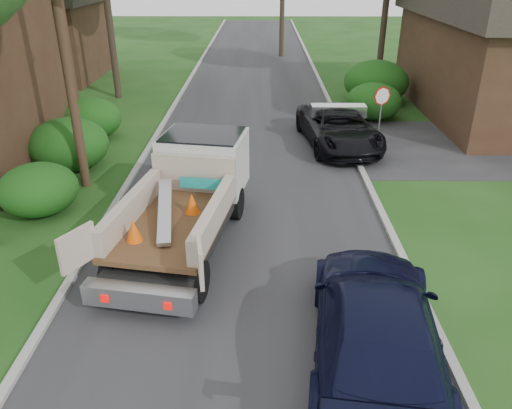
{
  "coord_description": "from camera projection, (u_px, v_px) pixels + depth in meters",
  "views": [
    {
      "loc": [
        0.45,
        -10.46,
        6.96
      ],
      "look_at": [
        0.32,
        1.17,
        1.2
      ],
      "focal_mm": 35.0,
      "sensor_mm": 36.0,
      "label": 1
    }
  ],
  "objects": [
    {
      "name": "road",
      "position": [
        251.0,
        138.0,
        21.43
      ],
      "size": [
        8.0,
        90.0,
        0.02
      ],
      "primitive_type": "cube",
      "color": "#28282B",
      "rests_on": "ground"
    },
    {
      "name": "curb_left",
      "position": [
        155.0,
        137.0,
        21.44
      ],
      "size": [
        0.2,
        90.0,
        0.12
      ],
      "primitive_type": "cube",
      "color": "#9E9E99",
      "rests_on": "ground"
    },
    {
      "name": "house_left_far",
      "position": [
        37.0,
        28.0,
        30.95
      ],
      "size": [
        7.56,
        7.56,
        6.0
      ],
      "color": "#3B2418",
      "rests_on": "ground"
    },
    {
      "name": "ground",
      "position": [
        243.0,
        268.0,
        12.47
      ],
      "size": [
        120.0,
        120.0,
        0.0
      ],
      "primitive_type": "plane",
      "color": "#184212",
      "rests_on": "ground"
    },
    {
      "name": "black_pickup",
      "position": [
        339.0,
        127.0,
        20.27
      ],
      "size": [
        3.31,
        5.91,
        1.56
      ],
      "primitive_type": "imported",
      "rotation": [
        0.0,
        0.0,
        0.13
      ],
      "color": "black",
      "rests_on": "ground"
    },
    {
      "name": "navy_suv",
      "position": [
        376.0,
        325.0,
        9.28
      ],
      "size": [
        3.09,
        6.04,
        1.68
      ],
      "primitive_type": "imported",
      "rotation": [
        0.0,
        0.0,
        3.01
      ],
      "color": "black",
      "rests_on": "ground"
    },
    {
      "name": "hedge_left_b",
      "position": [
        68.0,
        144.0,
        17.94
      ],
      "size": [
        2.86,
        2.86,
        1.87
      ],
      "primitive_type": "ellipsoid",
      "color": "#14410F",
      "rests_on": "ground"
    },
    {
      "name": "utility_pole",
      "position": [
        61.0,
        26.0,
        14.69
      ],
      "size": [
        2.42,
        1.25,
        10.0
      ],
      "color": "#382619",
      "rests_on": "ground"
    },
    {
      "name": "hedge_left_a",
      "position": [
        38.0,
        189.0,
        14.88
      ],
      "size": [
        2.34,
        2.34,
        1.53
      ],
      "primitive_type": "ellipsoid",
      "color": "#14410F",
      "rests_on": "ground"
    },
    {
      "name": "curb_right",
      "position": [
        346.0,
        137.0,
        21.36
      ],
      "size": [
        0.2,
        90.0,
        0.12
      ],
      "primitive_type": "cube",
      "color": "#9E9E99",
      "rests_on": "ground"
    },
    {
      "name": "stop_sign",
      "position": [
        381.0,
        104.0,
        19.69
      ],
      "size": [
        0.71,
        0.32,
        2.48
      ],
      "color": "slate",
      "rests_on": "ground"
    },
    {
      "name": "flatbed_truck",
      "position": [
        193.0,
        186.0,
        13.68
      ],
      "size": [
        3.73,
        6.84,
        2.46
      ],
      "rotation": [
        0.0,
        0.0,
        -0.17
      ],
      "color": "black",
      "rests_on": "ground"
    },
    {
      "name": "hedge_right_b",
      "position": [
        376.0,
        82.0,
        26.25
      ],
      "size": [
        3.38,
        3.38,
        2.21
      ],
      "primitive_type": "ellipsoid",
      "color": "#14410F",
      "rests_on": "ground"
    },
    {
      "name": "hedge_right_a",
      "position": [
        374.0,
        101.0,
        23.68
      ],
      "size": [
        2.6,
        2.6,
        1.7
      ],
      "primitive_type": "ellipsoid",
      "color": "#14410F",
      "rests_on": "ground"
    },
    {
      "name": "hedge_left_c",
      "position": [
        90.0,
        119.0,
        21.12
      ],
      "size": [
        2.6,
        2.6,
        1.7
      ],
      "primitive_type": "ellipsoid",
      "color": "#14410F",
      "rests_on": "ground"
    }
  ]
}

